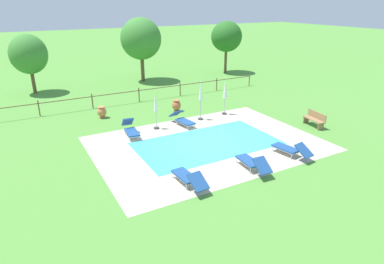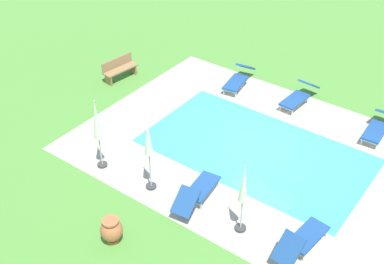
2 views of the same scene
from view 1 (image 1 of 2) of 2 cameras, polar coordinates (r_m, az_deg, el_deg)
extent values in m
plane|color=#518E38|center=(17.44, 2.63, -1.99)|extent=(160.00, 160.00, 0.00)
cube|color=#B2A893|center=(17.44, 2.63, -1.98)|extent=(11.53, 8.31, 0.01)
cube|color=#42CCD6|center=(17.44, 2.63, -1.97)|extent=(7.34, 4.11, 0.01)
cube|color=#C0B59F|center=(19.18, -0.77, 0.31)|extent=(7.82, 0.24, 0.01)
cube|color=#C0B59F|center=(15.80, 6.77, -4.71)|extent=(7.82, 0.24, 0.01)
cube|color=#C0B59F|center=(19.55, 12.14, 0.24)|extent=(0.24, 4.11, 0.01)
cube|color=#C0B59F|center=(15.94, -9.10, -4.59)|extent=(0.24, 4.11, 0.01)
cube|color=navy|center=(19.67, -1.17, 1.82)|extent=(0.76, 1.37, 0.07)
cube|color=navy|center=(20.37, -2.81, 3.19)|extent=(0.69, 0.81, 0.52)
cube|color=silver|center=(19.69, -1.17, 1.67)|extent=(0.73, 1.34, 0.04)
cylinder|color=silver|center=(19.45, 0.39, 1.04)|extent=(0.04, 0.04, 0.28)
cylinder|color=silver|center=(19.17, -0.83, 0.72)|extent=(0.04, 0.04, 0.28)
cylinder|color=silver|center=(20.29, -1.48, 1.92)|extent=(0.04, 0.04, 0.28)
cylinder|color=silver|center=(20.02, -2.68, 1.63)|extent=(0.04, 0.04, 0.28)
cube|color=navy|center=(15.11, 9.66, -4.86)|extent=(0.68, 1.34, 0.07)
cube|color=navy|center=(14.30, 11.99, -5.64)|extent=(0.65, 0.78, 0.51)
cube|color=silver|center=(15.14, 9.65, -5.05)|extent=(0.65, 1.31, 0.04)
cylinder|color=silver|center=(15.47, 7.68, -4.82)|extent=(0.04, 0.04, 0.28)
cylinder|color=silver|center=(15.73, 9.26, -4.45)|extent=(0.04, 0.04, 0.28)
cylinder|color=silver|center=(14.66, 10.02, -6.53)|extent=(0.04, 0.04, 0.28)
cylinder|color=silver|center=(14.94, 11.63, -6.10)|extent=(0.04, 0.04, 0.28)
cube|color=navy|center=(18.36, -10.28, -0.01)|extent=(0.73, 1.36, 0.07)
cube|color=navy|center=(19.15, -11.01, 1.74)|extent=(0.67, 0.73, 0.61)
cube|color=silver|center=(18.38, -10.27, -0.17)|extent=(0.70, 1.33, 0.04)
cylinder|color=silver|center=(17.98, -9.05, -1.01)|extent=(0.04, 0.04, 0.28)
cylinder|color=silver|center=(17.88, -10.63, -1.25)|extent=(0.04, 0.04, 0.28)
cylinder|color=silver|center=(18.98, -9.89, 0.17)|extent=(0.04, 0.04, 0.28)
cylinder|color=silver|center=(18.88, -11.39, -0.05)|extent=(0.04, 0.04, 0.28)
cube|color=navy|center=(13.71, -1.26, -7.45)|extent=(0.67, 1.33, 0.07)
cube|color=navy|center=(12.86, 1.07, -8.51)|extent=(0.64, 0.80, 0.48)
cube|color=silver|center=(13.74, -1.26, -7.65)|extent=(0.63, 1.30, 0.04)
cylinder|color=silver|center=(14.11, -3.31, -7.40)|extent=(0.04, 0.04, 0.28)
cylinder|color=silver|center=(14.33, -1.52, -6.89)|extent=(0.04, 0.04, 0.28)
cylinder|color=silver|center=(13.28, -0.98, -9.38)|extent=(0.04, 0.04, 0.28)
cylinder|color=silver|center=(13.51, 0.90, -8.79)|extent=(0.04, 0.04, 0.28)
cube|color=navy|center=(16.78, 15.75, -2.63)|extent=(0.81, 1.38, 0.07)
cube|color=navy|center=(16.20, 18.68, -3.02)|extent=(0.72, 0.84, 0.50)
cube|color=silver|center=(16.81, 15.73, -2.80)|extent=(0.78, 1.35, 0.04)
cylinder|color=silver|center=(16.96, 13.68, -2.81)|extent=(0.04, 0.04, 0.28)
cylinder|color=silver|center=(17.33, 14.73, -2.36)|extent=(0.04, 0.04, 0.28)
cylinder|color=silver|center=(16.38, 16.71, -4.03)|extent=(0.04, 0.04, 0.28)
cylinder|color=silver|center=(16.78, 17.72, -3.53)|extent=(0.04, 0.04, 0.28)
cylinder|color=#383838|center=(22.04, 5.56, 3.17)|extent=(0.32, 0.32, 0.08)
cylinder|color=#B2B5B7|center=(21.88, 5.61, 4.47)|extent=(0.04, 0.04, 1.13)
cone|color=white|center=(21.56, 5.72, 7.54)|extent=(0.27, 0.27, 1.29)
sphere|color=white|center=(21.41, 5.79, 9.27)|extent=(0.05, 0.05, 0.05)
cylinder|color=#383838|center=(19.53, -6.13, 0.69)|extent=(0.32, 0.32, 0.08)
cylinder|color=#B2B5B7|center=(19.36, -6.19, 2.08)|extent=(0.04, 0.04, 1.09)
cone|color=white|center=(19.02, -6.32, 5.22)|extent=(0.24, 0.24, 1.12)
sphere|color=white|center=(18.87, -6.40, 6.92)|extent=(0.05, 0.05, 0.05)
cylinder|color=#383838|center=(20.95, 1.45, 2.28)|extent=(0.32, 0.32, 0.08)
cylinder|color=#B2B5B7|center=(20.76, 1.47, 3.86)|extent=(0.04, 0.04, 1.30)
cone|color=white|center=(20.42, 1.50, 7.07)|extent=(0.26, 0.26, 1.10)
sphere|color=white|center=(20.29, 1.51, 8.64)|extent=(0.05, 0.05, 0.05)
cube|color=#937047|center=(20.94, 20.18, 2.06)|extent=(0.63, 1.54, 0.06)
cube|color=#937047|center=(21.00, 20.67, 2.71)|extent=(0.24, 1.49, 0.40)
cube|color=#937047|center=(20.58, 21.24, 0.88)|extent=(0.40, 0.11, 0.41)
cube|color=#937047|center=(21.46, 19.00, 2.01)|extent=(0.40, 0.11, 0.41)
cylinder|color=#B7663D|center=(22.57, -2.68, 3.70)|extent=(0.33, 0.33, 0.08)
ellipsoid|color=#B7663D|center=(22.46, -2.70, 4.61)|extent=(0.60, 0.60, 0.67)
cylinder|color=#B7663D|center=(22.36, -2.71, 5.43)|extent=(0.45, 0.45, 0.06)
cylinder|color=#C67547|center=(22.00, -15.14, 2.47)|extent=(0.32, 0.32, 0.08)
ellipsoid|color=#C67547|center=(21.89, -15.23, 3.35)|extent=(0.57, 0.57, 0.63)
cylinder|color=#C67547|center=(21.80, -15.31, 4.14)|extent=(0.43, 0.43, 0.06)
cylinder|color=brown|center=(23.59, -24.82, 3.71)|extent=(0.08, 0.08, 1.05)
cylinder|color=brown|center=(24.02, -16.76, 5.11)|extent=(0.08, 0.08, 1.05)
cylinder|color=brown|center=(24.91, -9.10, 6.33)|extent=(0.08, 0.08, 1.05)
cylinder|color=brown|center=(26.22, -2.05, 7.36)|extent=(0.08, 0.08, 1.05)
cylinder|color=brown|center=(27.89, 4.26, 8.18)|extent=(0.08, 0.08, 1.05)
cylinder|color=brown|center=(29.85, 9.82, 8.83)|extent=(0.08, 0.08, 1.05)
cube|color=brown|center=(24.83, -9.14, 7.06)|extent=(20.47, 0.05, 0.05)
cylinder|color=brown|center=(29.72, -25.61, 7.88)|extent=(0.27, 0.27, 1.97)
ellipsoid|color=#3D7F33|center=(29.37, -26.29, 11.90)|extent=(2.85, 2.85, 3.06)
cylinder|color=brown|center=(31.43, -8.50, 10.84)|extent=(0.33, 0.33, 2.45)
ellipsoid|color=#3D7F33|center=(31.06, -8.77, 15.56)|extent=(3.62, 3.62, 3.68)
cylinder|color=brown|center=(35.11, 5.80, 12.13)|extent=(0.27, 0.27, 2.51)
ellipsoid|color=#286623|center=(34.81, 5.95, 16.00)|extent=(3.09, 3.09, 3.01)
camera|label=2|loc=(25.82, -26.96, 26.91)|focal=47.53mm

